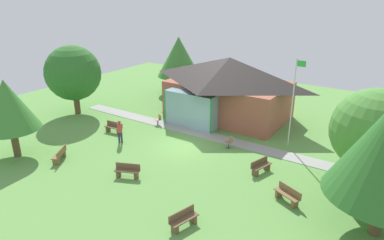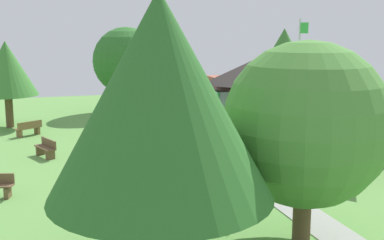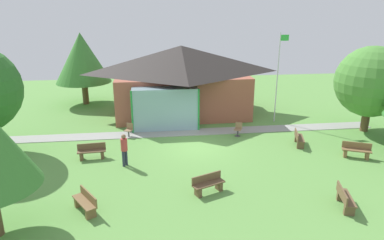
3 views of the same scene
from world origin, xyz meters
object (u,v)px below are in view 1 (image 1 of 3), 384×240
Objects in this scene: bench_mid_right at (261,166)px; bench_lawn_far_right at (288,195)px; bench_front_right at (183,220)px; flagpole at (293,100)px; tree_east_hedge at (374,131)px; tree_lawn_corner at (8,105)px; patio_chair_lawn_spare at (229,142)px; tree_behind_pavilion_left at (179,57)px; bench_front_center at (127,171)px; bench_front_left at (60,155)px; pavilion at (227,87)px; visitor_strolling_lawn at (120,130)px; patio_chair_west at (158,120)px; bench_mid_left at (114,128)px; tree_west_hedge at (73,73)px.

bench_lawn_far_right is at bearing 64.67° from bench_mid_right.
flagpole is at bearing -170.46° from bench_front_right.
flagpole is at bearing -165.76° from bench_mid_right.
bench_lawn_far_right is at bearing 159.52° from bench_front_right.
flagpole reaches higher than tree_east_hedge.
bench_lawn_far_right is 0.99× the size of bench_front_right.
flagpole is at bearing 38.15° from tree_lawn_corner.
tree_behind_pavilion_left is (-10.99, 9.36, 3.50)m from patio_chair_lawn_spare.
tree_east_hedge is at bearing -25.78° from tree_behind_pavilion_left.
bench_front_center is 8.92m from tree_lawn_corner.
flagpole is 4.18× the size of bench_front_left.
patio_chair_lawn_spare is at bearing -11.77° from bench_lawn_far_right.
visitor_strolling_lawn is at bearing -112.68° from pavilion.
bench_lawn_far_right and bench_mid_right have the same top height.
bench_front_center is 1.80× the size of patio_chair_west.
pavilion is at bearing -130.30° from bench_mid_left.
bench_front_center is 18.39m from tree_behind_pavilion_left.
bench_mid_left is at bearing 45.84° from patio_chair_lawn_spare.
flagpole is 11.81m from bench_front_right.
bench_front_center is at bearing -83.94° from visitor_strolling_lawn.
bench_mid_left is at bearing -71.28° from bench_mid_right.
bench_lawn_far_right is at bearing 15.84° from tree_lawn_corner.
bench_mid_right is at bearing -49.77° from pavilion.
pavilion is at bearing 60.72° from tree_lawn_corner.
bench_front_left is at bearing -150.88° from visitor_strolling_lawn.
bench_mid_right and bench_front_center have the same top height.
tree_west_hedge is at bearing -49.68° from bench_front_center.
tree_west_hedge is 1.16× the size of tree_lawn_corner.
bench_front_left and bench_mid_right have the same top height.
patio_chair_west is 0.15× the size of tree_east_hedge.
bench_front_left is at bearing -155.62° from tree_east_hedge.
patio_chair_lawn_spare is 6.98m from patio_chair_west.
patio_chair_west is at bearing -88.68° from bench_mid_right.
patio_chair_west is 11.02m from tree_lawn_corner.
bench_mid_right is 16.29m from tree_lawn_corner.
visitor_strolling_lawn is (-3.82, 3.28, 0.62)m from bench_front_center.
bench_lawn_far_right is 0.26× the size of tree_behind_pavilion_left.
bench_front_center is (-6.51, -9.44, -3.04)m from flagpole.
flagpole is 7.31× the size of patio_chair_west.
pavilion is 10.02m from bench_mid_left.
bench_mid_right is 10.29m from visitor_strolling_lawn.
bench_front_center is (0.01, -12.37, -2.30)m from pavilion.
bench_mid_right is (-0.18, -4.57, -3.04)m from flagpole.
bench_mid_right is 6.46m from tree_east_hedge.
bench_front_right is at bearing -72.77° from visitor_strolling_lawn.
flagpole reaches higher than patio_chair_lawn_spare.
bench_lawn_far_right is 0.27× the size of tree_east_hedge.
bench_mid_left is at bearing -13.03° from tree_west_hedge.
flagpole is 7.68m from bench_lawn_far_right.
tree_lawn_corner is at bearing 64.41° from bench_mid_left.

